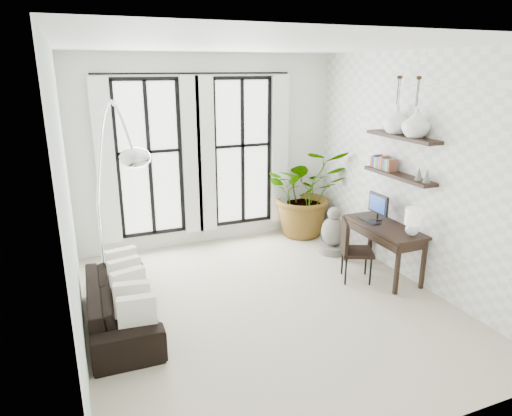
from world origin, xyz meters
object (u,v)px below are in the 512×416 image
plant (306,192)px  buddha (333,234)px  sofa (122,304)px  desk_chair (352,246)px  desk (387,230)px  arc_lamp (111,150)px

plant → buddha: size_ratio=2.05×
sofa → desk_chair: desk_chair is taller
sofa → plant: plant is taller
desk_chair → buddha: size_ratio=1.15×
plant → desk: (0.24, -2.01, -0.09)m
desk_chair → arc_lamp: 3.51m
plant → arc_lamp: size_ratio=0.63×
desk_chair → arc_lamp: arc_lamp is taller
buddha → desk: bearing=-77.2°
desk_chair → arc_lamp: bearing=-167.1°
buddha → desk_chair: bearing=-107.0°
desk → arc_lamp: (-3.64, 0.71, 1.28)m
plant → arc_lamp: 3.83m
plant → desk: plant is taller
desk → desk_chair: desk is taller
desk → arc_lamp: bearing=168.9°
desk → sofa: bearing=179.2°
sofa → plant: bearing=-59.2°
plant → buddha: bearing=-89.8°
sofa → buddha: (3.51, 0.98, 0.06)m
sofa → buddha: 3.65m
arc_lamp → buddha: (3.41, 0.33, -1.67)m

